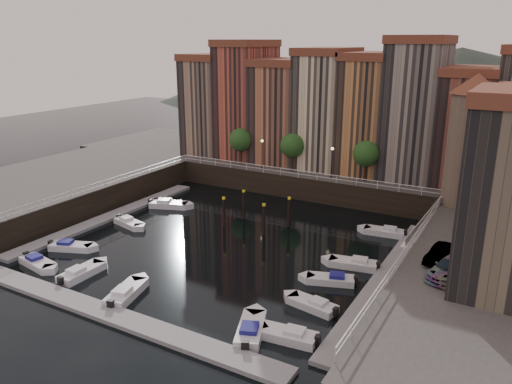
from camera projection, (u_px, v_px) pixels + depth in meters
The scene contains 30 objects.
ground at pixel (232, 241), 51.63m from camera, with size 200.00×200.00×0.00m, color black.
quay_far at pixel (327, 172), 72.81m from camera, with size 80.00×20.00×3.00m, color black.
quay_left at pixel (35, 193), 62.74m from camera, with size 20.00×36.00×3.00m, color black.
dock_left at pixel (111, 216), 58.39m from camera, with size 2.00×28.00×0.35m, color gray.
dock_right at pixel (385, 279), 43.10m from camera, with size 2.00×28.00×0.35m, color gray.
dock_near at pixel (112, 315), 37.44m from camera, with size 30.00×2.00×0.35m, color gray.
mountains at pixel (446, 85), 139.98m from camera, with size 145.00×100.00×18.00m.
far_terrace at pixel (346, 110), 66.40m from camera, with size 48.70×10.30×17.50m.
corner_tower at pixel (471, 139), 51.26m from camera, with size 5.20×5.20×13.80m.
promenade_trees at pixel (297, 146), 65.47m from camera, with size 21.20×3.20×5.20m.
street_lamps at pixel (296, 153), 64.68m from camera, with size 10.36×0.36×4.18m.
railings at pixel (256, 194), 54.58m from camera, with size 36.08×34.04×0.52m.
gangway at pixel (424, 223), 51.31m from camera, with size 2.78×8.32×3.73m.
mooring_pilings at pixel (255, 213), 55.17m from camera, with size 6.66×3.84×3.78m.
boat_left_0 at pixel (37, 263), 45.82m from camera, with size 4.53×2.30×1.02m.
boat_left_1 at pixel (70, 246), 49.43m from camera, with size 4.47×3.03×1.01m.
boat_left_2 at pixel (129, 223), 55.86m from camera, with size 4.42×2.50×0.99m.
boat_left_3 at pixel (169, 204), 62.31m from camera, with size 4.21×1.74×0.96m.
boat_left_4 at pixel (168, 204), 61.89m from camera, with size 5.04×3.26×1.14m.
boat_right_0 at pixel (288, 335), 34.54m from camera, with size 4.62×2.12×1.04m.
boat_right_1 at pixel (313, 305), 38.55m from camera, with size 4.35×2.23×0.97m.
boat_right_2 at pixel (332, 280), 42.62m from camera, with size 4.36×2.80×0.98m.
boat_right_3 at pixel (354, 264), 45.57m from camera, with size 4.70×2.41×1.05m.
boat_right_4 at pixel (385, 232), 53.16m from camera, with size 4.53×2.08×1.02m.
boat_near_0 at pixel (81, 273), 43.81m from camera, with size 1.71×4.62×1.06m.
boat_near_1 at pixel (126, 293), 40.29m from camera, with size 2.76×4.91×1.10m.
boat_near_3 at pixel (250, 330), 35.14m from camera, with size 3.22×4.82×1.09m.
car_a at pixel (480, 205), 51.10m from camera, with size 1.82×4.53×1.54m, color gray.
car_b at pixel (442, 255), 39.37m from camera, with size 1.43×4.10×1.35m, color gray.
car_c at pixel (452, 269), 36.83m from camera, with size 2.08×5.12×1.48m, color gray.
Camera 1 is at (25.77, -40.43, 19.96)m, focal length 35.00 mm.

